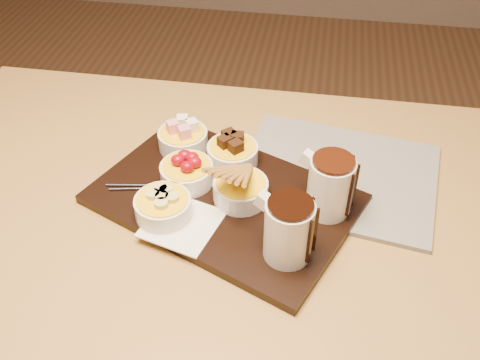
% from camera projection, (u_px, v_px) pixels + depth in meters
% --- Properties ---
extents(dining_table, '(1.20, 0.80, 0.75)m').
position_uv_depth(dining_table, '(197.00, 233.00, 1.07)').
color(dining_table, '#A67D3E').
rests_on(dining_table, ground).
extents(serving_board, '(0.54, 0.46, 0.02)m').
position_uv_depth(serving_board, '(224.00, 199.00, 0.99)').
color(serving_board, black).
rests_on(serving_board, dining_table).
extents(napkin, '(0.15, 0.15, 0.00)m').
position_uv_depth(napkin, '(182.00, 223.00, 0.93)').
color(napkin, white).
rests_on(napkin, serving_board).
extents(bowl_marshmallows, '(0.10, 0.10, 0.04)m').
position_uv_depth(bowl_marshmallows, '(183.00, 140.00, 1.08)').
color(bowl_marshmallows, silver).
rests_on(bowl_marshmallows, serving_board).
extents(bowl_cake, '(0.10, 0.10, 0.04)m').
position_uv_depth(bowl_cake, '(233.00, 154.00, 1.04)').
color(bowl_cake, silver).
rests_on(bowl_cake, serving_board).
extents(bowl_strawberries, '(0.10, 0.10, 0.04)m').
position_uv_depth(bowl_strawberries, '(187.00, 174.00, 1.00)').
color(bowl_strawberries, silver).
rests_on(bowl_strawberries, serving_board).
extents(bowl_biscotti, '(0.10, 0.10, 0.04)m').
position_uv_depth(bowl_biscotti, '(241.00, 191.00, 0.97)').
color(bowl_biscotti, silver).
rests_on(bowl_biscotti, serving_board).
extents(bowl_bananas, '(0.10, 0.10, 0.04)m').
position_uv_depth(bowl_bananas, '(163.00, 208.00, 0.93)').
color(bowl_bananas, silver).
rests_on(bowl_bananas, serving_board).
extents(pitcher_dark_chocolate, '(0.10, 0.10, 0.11)m').
position_uv_depth(pitcher_dark_chocolate, '(289.00, 231.00, 0.84)').
color(pitcher_dark_chocolate, silver).
rests_on(pitcher_dark_chocolate, serving_board).
extents(pitcher_milk_chocolate, '(0.10, 0.10, 0.11)m').
position_uv_depth(pitcher_milk_chocolate, '(330.00, 187.00, 0.92)').
color(pitcher_milk_chocolate, silver).
rests_on(pitcher_milk_chocolate, serving_board).
extents(fondue_skewers, '(0.07, 0.26, 0.01)m').
position_uv_depth(fondue_skewers, '(175.00, 185.00, 1.00)').
color(fondue_skewers, silver).
rests_on(fondue_skewers, serving_board).
extents(newspaper, '(0.42, 0.36, 0.01)m').
position_uv_depth(newspaper, '(337.00, 174.00, 1.05)').
color(newspaper, beige).
rests_on(newspaper, dining_table).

